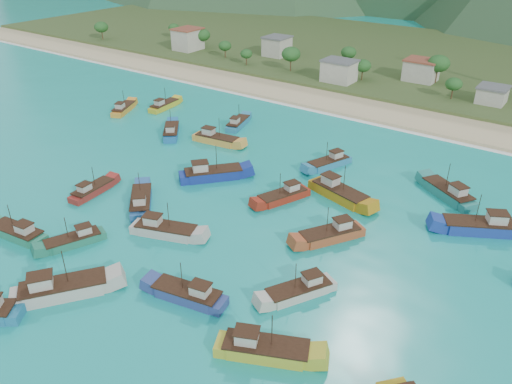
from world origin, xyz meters
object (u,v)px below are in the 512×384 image
Objects in this scene: boat_5 at (141,202)px; boat_16 at (165,231)px; boat_19 at (300,291)px; boat_32 at (18,233)px; boat_21 at (188,295)px; boat_4 at (238,124)px; boat_23 at (329,163)px; boat_30 at (171,132)px; boat_1 at (124,109)px; boat_28 at (264,350)px; boat_10 at (212,174)px; boat_14 at (62,289)px; boat_29 at (331,235)px; boat_22 at (74,241)px; boat_31 at (480,227)px; boat_0 at (93,191)px; boat_26 at (339,193)px; boat_24 at (217,140)px; boat_18 at (448,193)px; boat_33 at (164,106)px; boat_12 at (283,197)px.

boat_5 reaches higher than boat_16.
boat_19 is 0.94× the size of boat_32.
boat_4 is at bearing 20.24° from boat_21.
boat_23 is 39.68m from boat_30.
boat_28 reaches higher than boat_1.
boat_28 reaches higher than boat_21.
boat_10 is 1.12× the size of boat_23.
boat_16 is at bearing 28.69° from boat_19.
boat_29 is at bearing 90.77° from boat_14.
boat_31 is (51.47, 41.09, 0.33)m from boat_22.
boat_10 is 1.17× the size of boat_30.
boat_21 is 0.87× the size of boat_31.
boat_32 is (-18.05, 4.62, -0.23)m from boat_14.
boat_0 is 31.25m from boat_30.
boat_1 reaches higher than boat_4.
boat_23 is at bearing -29.39° from boat_4.
boat_4 is 53.14m from boat_29.
boat_31 is at bearing -28.86° from boat_1.
boat_26 is 40.85m from boat_28.
boat_24 reaches higher than boat_19.
boat_14 is 0.98× the size of boat_31.
boat_23 is at bearing -89.10° from boat_22.
boat_4 is (31.74, 9.18, -0.04)m from boat_1.
boat_14 is 1.14× the size of boat_21.
boat_18 reaches higher than boat_23.
boat_10 is at bearing -2.90° from boat_19.
boat_26 is at bearing -41.37° from boat_4.
boat_4 is 65.32m from boat_21.
boat_14 is 1.13× the size of boat_29.
boat_14 is 17.40m from boat_21.
boat_18 is 20.28m from boat_26.
boat_0 is 0.96× the size of boat_30.
boat_31 is 1.23× the size of boat_33.
boat_21 is 60.48m from boat_30.
boat_19 is at bearing -60.43° from boat_4.
boat_33 is at bearing -152.63° from boat_28.
boat_31 is (71.37, -1.51, 0.20)m from boat_30.
boat_24 reaches higher than boat_12.
boat_10 is 0.94× the size of boat_31.
boat_5 is 27.84m from boat_21.
boat_18 is at bearing 120.01° from boat_16.
boat_30 reaches higher than boat_1.
boat_30 reaches higher than boat_21.
boat_21 reaches higher than boat_19.
boat_16 reaches higher than boat_19.
boat_4 is 67.91m from boat_14.
boat_30 is at bearing 5.60° from boat_12.
boat_5 reaches higher than boat_23.
boat_16 is 1.12× the size of boat_19.
boat_31 is at bearing -105.38° from boat_18.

